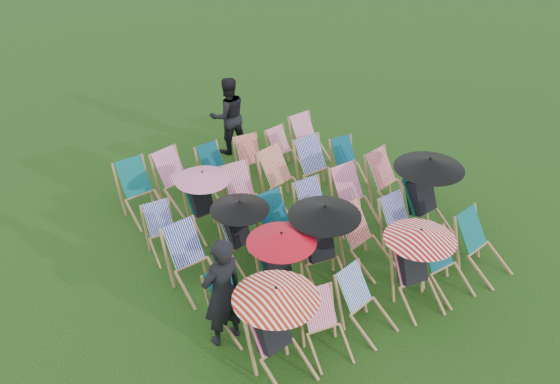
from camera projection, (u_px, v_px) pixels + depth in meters
ground at (303, 242)px, 10.97m from camera, size 100.00×100.00×0.00m
deckchair_0 at (279, 331)px, 8.16m from camera, size 1.15×1.23×1.36m
deckchair_1 at (326, 328)px, 8.62m from camera, size 0.71×0.88×0.86m
deckchair_2 at (367, 304)px, 8.99m from camera, size 0.74×0.93×0.91m
deckchair_3 at (418, 267)px, 9.34m from camera, size 1.08×1.15×1.28m
deckchair_4 at (447, 266)px, 9.70m from camera, size 0.62×0.85×0.91m
deckchair_5 at (484, 246)px, 10.08m from camera, size 0.76×0.98×0.98m
deckchair_6 at (235, 304)px, 9.00m from camera, size 0.72×0.90×0.88m
deckchair_7 at (282, 269)px, 9.34m from camera, size 1.05×1.10×1.24m
deckchair_8 at (324, 244)px, 9.75m from camera, size 1.14×1.22×1.36m
deckchair_9 at (366, 240)px, 10.21m from camera, size 0.80×1.01×0.99m
deckchair_10 at (405, 227)px, 10.57m from camera, size 0.62×0.86×0.92m
deckchair_11 at (428, 196)px, 10.84m from camera, size 1.21×1.28×1.44m
deckchair_12 at (194, 262)px, 9.72m from camera, size 0.71×0.96×1.01m
deckchair_13 at (242, 232)px, 10.19m from camera, size 0.97×1.03×1.15m
deckchair_14 at (281, 227)px, 10.52m from camera, size 0.64×0.90×0.97m
deckchair_15 at (318, 211)px, 10.96m from camera, size 0.64×0.88×0.93m
deckchair_16 at (356, 198)px, 11.25m from camera, size 0.68×0.93×0.99m
deckchair_17 at (392, 182)px, 11.73m from camera, size 0.82×1.03×1.01m
deckchair_18 at (164, 233)px, 10.51m from camera, size 0.63×0.82×0.83m
deckchair_19 at (205, 201)px, 10.96m from camera, size 0.98×1.01×1.16m
deckchair_20 at (244, 195)px, 11.39m from camera, size 0.71×0.92×0.94m
deckchair_21 at (285, 180)px, 11.76m from camera, size 0.84×1.05×1.03m
deckchair_22 at (319, 169)px, 12.12m from camera, size 0.69×0.96×1.02m
deckchair_23 at (349, 163)px, 12.48m from camera, size 0.65×0.84×0.85m
deckchair_24 at (141, 192)px, 11.42m from camera, size 0.70×0.95×1.01m
deckchair_25 at (179, 180)px, 11.77m from camera, size 0.82×1.02×1.00m
deckchair_26 at (218, 170)px, 12.21m from camera, size 0.64×0.85×0.87m
deckchair_27 at (253, 161)px, 12.53m from camera, size 0.68×0.86×0.86m
deckchair_28 at (286, 151)px, 12.93m from camera, size 0.64×0.82×0.83m
deckchair_29 at (310, 140)px, 13.21m from camera, size 0.64×0.88×0.93m
person_left at (222, 292)px, 8.56m from camera, size 0.68×0.48×1.76m
person_rear at (228, 115)px, 13.34m from camera, size 0.92×0.77×1.71m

